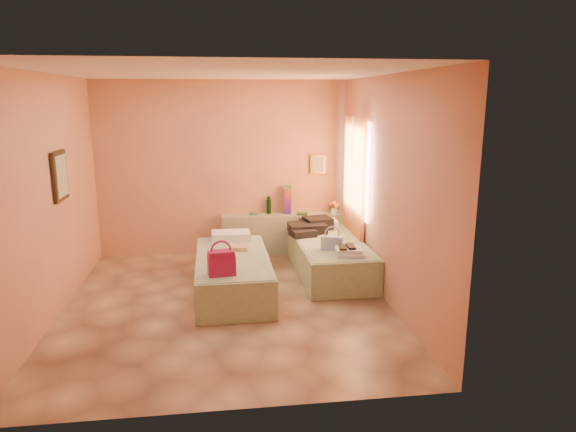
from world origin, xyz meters
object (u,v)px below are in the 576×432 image
bed_left (233,274)px  green_book (302,214)px  towel_stack (351,252)px  blue_handbag (332,243)px  headboard_ledge (284,233)px  water_bottle (269,206)px  magenta_handbag (221,263)px  flower_vase (334,206)px  bed_right (330,257)px

bed_left → green_book: green_book is taller
towel_stack → blue_handbag: bearing=120.8°
headboard_ledge → bed_left: size_ratio=1.02×
towel_stack → water_bottle: bearing=114.4°
blue_handbag → magenta_handbag: bearing=-129.2°
green_book → bed_left: bearing=-108.3°
green_book → flower_vase: size_ratio=0.67×
headboard_ledge → water_bottle: bearing=163.1°
headboard_ledge → magenta_handbag: size_ratio=6.48×
headboard_ledge → green_book: bearing=-14.4°
headboard_ledge → blue_handbag: size_ratio=7.09×
bed_left → bed_right: bearing=20.0°
blue_handbag → water_bottle: bearing=134.9°
headboard_ledge → water_bottle: (-0.24, 0.07, 0.46)m
bed_left → towel_stack: (1.54, -0.18, 0.30)m
bed_left → towel_stack: 1.58m
bed_right → magenta_handbag: magenta_handbag is taller
water_bottle → green_book: size_ratio=1.64×
blue_handbag → bed_left: bearing=-153.0°
magenta_handbag → towel_stack: (1.68, 0.53, -0.10)m
green_book → blue_handbag: bearing=-65.8°
bed_left → green_book: size_ratio=11.81×
bed_right → flower_vase: (0.30, 1.08, 0.53)m
bed_right → flower_vase: 1.24m
blue_handbag → headboard_ledge: bearing=128.1°
headboard_ledge → blue_handbag: (0.46, -1.58, 0.27)m
blue_handbag → green_book: bearing=118.3°
green_book → flower_vase: flower_vase is taller
water_bottle → headboard_ledge: bearing=-16.9°
bed_left → flower_vase: (1.72, 1.63, 0.53)m
bed_right → towel_stack: 0.79m
towel_stack → bed_left: bearing=173.3°
bed_left → magenta_handbag: (-0.14, -0.71, 0.40)m
headboard_ledge → towel_stack: headboard_ledge is taller
magenta_handbag → bed_left: bearing=71.1°
magenta_handbag → towel_stack: 1.76m
green_book → towel_stack: bearing=-61.2°
headboard_ledge → bed_right: bearing=-65.6°
headboard_ledge → blue_handbag: blue_handbag is taller
bed_left → green_book: 2.05m
headboard_ledge → bed_right: size_ratio=1.02×
bed_left → blue_handbag: (1.35, 0.12, 0.34)m
water_bottle → bed_right: bearing=-58.0°
headboard_ledge → bed_left: 1.92m
bed_right → water_bottle: bearing=121.0°
water_bottle → green_book: (0.53, -0.15, -0.12)m
headboard_ledge → bed_right: headboard_ledge is taller
headboard_ledge → bed_left: bearing=-117.7°
flower_vase → magenta_handbag: (-1.86, -2.34, -0.13)m
bed_left → magenta_handbag: size_ratio=6.32×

